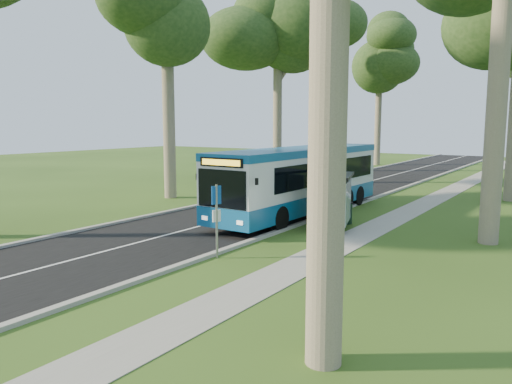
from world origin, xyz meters
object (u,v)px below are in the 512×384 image
litter_bin (346,213)px  car_white (305,168)px  car_silver (332,163)px  bus_stop_sign (217,213)px  bus_shelter (333,192)px  bus (301,180)px

litter_bin → car_white: size_ratio=0.21×
car_white → car_silver: (-0.58, 6.47, -0.03)m
bus_stop_sign → car_silver: size_ratio=0.54×
bus_shelter → car_silver: size_ratio=0.66×
bus_shelter → litter_bin: size_ratio=3.13×
bus_stop_sign → bus_shelter: 6.20m
bus_shelter → car_white: 20.56m
bus_stop_sign → car_silver: (-9.79, 30.12, -0.79)m
litter_bin → car_silver: size_ratio=0.21×
bus → car_white: size_ratio=2.70×
bus → bus_stop_sign: 8.70m
litter_bin → car_silver: bearing=116.3°
bus → car_silver: bearing=112.1°
litter_bin → car_white: car_white is taller
bus → litter_bin: (2.77, -0.79, -1.21)m
bus_stop_sign → bus_shelter: size_ratio=0.81×
bus → bus_shelter: bus is taller
bus_shelter → car_white: (-10.58, 17.61, -0.86)m
bus → litter_bin: 3.13m
bus_stop_sign → car_silver: bus_stop_sign is taller
bus_stop_sign → litter_bin: (1.27, 7.78, -1.05)m
bus_stop_sign → bus_shelter: bus_stop_sign is taller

